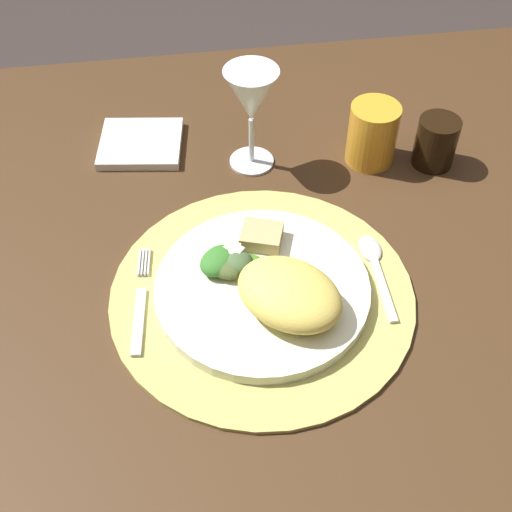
# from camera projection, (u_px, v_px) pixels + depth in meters

# --- Properties ---
(ground_plane) EXTENTS (6.00, 6.00, 0.00)m
(ground_plane) POSITION_uv_depth(u_px,v_px,m) (281.00, 472.00, 1.43)
(ground_plane) COLOR #342C28
(dining_table) EXTENTS (1.40, 0.97, 0.71)m
(dining_table) POSITION_uv_depth(u_px,v_px,m) (291.00, 303.00, 1.01)
(dining_table) COLOR #402A16
(dining_table) RESTS_ON ground
(placemat) EXTENTS (0.38, 0.38, 0.01)m
(placemat) POSITION_uv_depth(u_px,v_px,m) (262.00, 295.00, 0.84)
(placemat) COLOR tan
(placemat) RESTS_ON dining_table
(dinner_plate) EXTENTS (0.26, 0.26, 0.02)m
(dinner_plate) POSITION_uv_depth(u_px,v_px,m) (262.00, 289.00, 0.84)
(dinner_plate) COLOR silver
(dinner_plate) RESTS_ON placemat
(pasta_serving) EXTENTS (0.16, 0.16, 0.05)m
(pasta_serving) POSITION_uv_depth(u_px,v_px,m) (289.00, 294.00, 0.79)
(pasta_serving) COLOR #E6CB58
(pasta_serving) RESTS_ON dinner_plate
(salad_greens) EXTENTS (0.09, 0.07, 0.02)m
(salad_greens) POSITION_uv_depth(u_px,v_px,m) (227.00, 262.00, 0.84)
(salad_greens) COLOR #437F24
(salad_greens) RESTS_ON dinner_plate
(bread_piece) EXTENTS (0.06, 0.06, 0.02)m
(bread_piece) POSITION_uv_depth(u_px,v_px,m) (261.00, 236.00, 0.87)
(bread_piece) COLOR tan
(bread_piece) RESTS_ON dinner_plate
(fork) EXTENTS (0.03, 0.17, 0.00)m
(fork) POSITION_uv_depth(u_px,v_px,m) (140.00, 304.00, 0.83)
(fork) COLOR silver
(fork) RESTS_ON placemat
(spoon) EXTENTS (0.03, 0.14, 0.01)m
(spoon) POSITION_uv_depth(u_px,v_px,m) (374.00, 261.00, 0.87)
(spoon) COLOR silver
(spoon) RESTS_ON placemat
(napkin) EXTENTS (0.14, 0.13, 0.01)m
(napkin) POSITION_uv_depth(u_px,v_px,m) (141.00, 144.00, 1.04)
(napkin) COLOR white
(napkin) RESTS_ON dining_table
(wine_glass) EXTENTS (0.08, 0.08, 0.16)m
(wine_glass) POSITION_uv_depth(u_px,v_px,m) (251.00, 99.00, 0.94)
(wine_glass) COLOR silver
(wine_glass) RESTS_ON dining_table
(amber_tumbler) EXTENTS (0.07, 0.07, 0.09)m
(amber_tumbler) POSITION_uv_depth(u_px,v_px,m) (372.00, 134.00, 0.99)
(amber_tumbler) COLOR orange
(amber_tumbler) RESTS_ON dining_table
(dark_tumbler) EXTENTS (0.06, 0.06, 0.08)m
(dark_tumbler) POSITION_uv_depth(u_px,v_px,m) (436.00, 142.00, 0.99)
(dark_tumbler) COLOR black
(dark_tumbler) RESTS_ON dining_table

